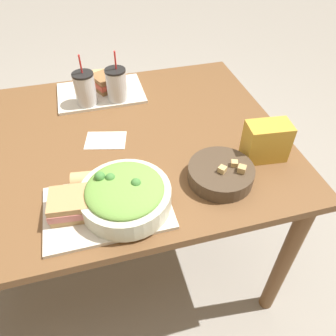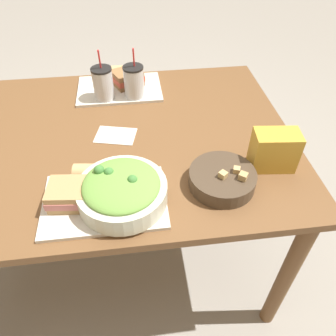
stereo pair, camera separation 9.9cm
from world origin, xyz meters
name	(u,v)px [view 2 (the right image)]	position (x,y,z in m)	size (l,w,h in m)	color
ground_plane	(124,250)	(0.00, 0.00, 0.00)	(12.00, 12.00, 0.00)	gray
dining_table	(108,156)	(0.00, 0.00, 0.67)	(1.39, 0.98, 0.77)	brown
tray_near	(105,201)	(0.01, -0.32, 0.77)	(0.37, 0.25, 0.01)	beige
tray_far	(120,89)	(0.06, 0.33, 0.77)	(0.37, 0.25, 0.01)	beige
salad_bowl	(122,190)	(0.06, -0.33, 0.82)	(0.26, 0.26, 0.10)	beige
soup_bowl	(222,178)	(0.37, -0.30, 0.80)	(0.21, 0.21, 0.07)	#473828
sandwich_near	(68,194)	(-0.10, -0.32, 0.81)	(0.13, 0.12, 0.06)	tan
baguette_near	(96,173)	(-0.02, -0.23, 0.81)	(0.14, 0.07, 0.06)	tan
sandwich_far	(127,78)	(0.10, 0.36, 0.81)	(0.16, 0.15, 0.06)	olive
baguette_far	(125,72)	(0.09, 0.42, 0.81)	(0.13, 0.06, 0.06)	tan
drink_cup_dark	(102,84)	(0.00, 0.25, 0.84)	(0.09, 0.09, 0.21)	silver
drink_cup_red	(134,83)	(0.13, 0.25, 0.84)	(0.09, 0.09, 0.21)	silver
chip_bag	(274,150)	(0.56, -0.23, 0.84)	(0.15, 0.10, 0.13)	gold
napkin_folded	(116,135)	(0.04, 0.00, 0.77)	(0.17, 0.13, 0.00)	silver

